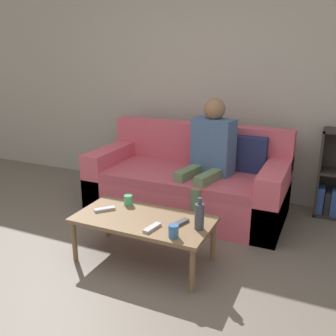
{
  "coord_description": "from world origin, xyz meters",
  "views": [
    {
      "loc": [
        1.3,
        -1.64,
        1.63
      ],
      "look_at": [
        -0.01,
        1.24,
        0.63
      ],
      "focal_mm": 40.0,
      "sensor_mm": 36.0,
      "label": 1
    }
  ],
  "objects_px": {
    "cup_far": "(174,231)",
    "tv_remote_0": "(105,209)",
    "couch": "(189,184)",
    "tv_remote_1": "(152,228)",
    "bottle": "(199,216)",
    "cup_near": "(128,200)",
    "coffee_table": "(143,222)",
    "tv_remote_2": "(180,223)",
    "person_adult": "(209,151)"
  },
  "relations": [
    {
      "from": "person_adult",
      "to": "tv_remote_0",
      "type": "distance_m",
      "value": 1.2
    },
    {
      "from": "cup_far",
      "to": "tv_remote_2",
      "type": "xyz_separation_m",
      "value": [
        -0.04,
        0.21,
        -0.04
      ]
    },
    {
      "from": "cup_far",
      "to": "bottle",
      "type": "relative_size",
      "value": 0.38
    },
    {
      "from": "couch",
      "to": "coffee_table",
      "type": "relative_size",
      "value": 1.83
    },
    {
      "from": "couch",
      "to": "coffee_table",
      "type": "height_order",
      "value": "couch"
    },
    {
      "from": "bottle",
      "to": "coffee_table",
      "type": "bearing_deg",
      "value": -179.52
    },
    {
      "from": "coffee_table",
      "to": "tv_remote_0",
      "type": "bearing_deg",
      "value": -179.45
    },
    {
      "from": "cup_near",
      "to": "tv_remote_1",
      "type": "bearing_deg",
      "value": -39.61
    },
    {
      "from": "bottle",
      "to": "couch",
      "type": "bearing_deg",
      "value": 114.86
    },
    {
      "from": "tv_remote_0",
      "to": "bottle",
      "type": "bearing_deg",
      "value": 43.12
    },
    {
      "from": "couch",
      "to": "cup_far",
      "type": "bearing_deg",
      "value": -73.31
    },
    {
      "from": "person_adult",
      "to": "tv_remote_1",
      "type": "xyz_separation_m",
      "value": [
        -0.04,
        -1.16,
        -0.31
      ]
    },
    {
      "from": "person_adult",
      "to": "couch",
      "type": "bearing_deg",
      "value": 173.1
    },
    {
      "from": "cup_far",
      "to": "tv_remote_2",
      "type": "bearing_deg",
      "value": 100.55
    },
    {
      "from": "cup_near",
      "to": "tv_remote_2",
      "type": "height_order",
      "value": "cup_near"
    },
    {
      "from": "cup_far",
      "to": "bottle",
      "type": "bearing_deg",
      "value": 58.53
    },
    {
      "from": "person_adult",
      "to": "tv_remote_2",
      "type": "relative_size",
      "value": 6.78
    },
    {
      "from": "person_adult",
      "to": "tv_remote_1",
      "type": "distance_m",
      "value": 1.2
    },
    {
      "from": "cup_far",
      "to": "tv_remote_0",
      "type": "xyz_separation_m",
      "value": [
        -0.7,
        0.19,
        -0.04
      ]
    },
    {
      "from": "cup_far",
      "to": "person_adult",
      "type": "bearing_deg",
      "value": 97.05
    },
    {
      "from": "couch",
      "to": "tv_remote_1",
      "type": "relative_size",
      "value": 11.31
    },
    {
      "from": "coffee_table",
      "to": "cup_near",
      "type": "xyz_separation_m",
      "value": [
        -0.24,
        0.18,
        0.08
      ]
    },
    {
      "from": "couch",
      "to": "cup_far",
      "type": "relative_size",
      "value": 21.24
    },
    {
      "from": "couch",
      "to": "person_adult",
      "type": "bearing_deg",
      "value": -18.81
    },
    {
      "from": "cup_near",
      "to": "tv_remote_0",
      "type": "bearing_deg",
      "value": -122.97
    },
    {
      "from": "bottle",
      "to": "person_adult",
      "type": "bearing_deg",
      "value": 104.91
    },
    {
      "from": "person_adult",
      "to": "cup_near",
      "type": "bearing_deg",
      "value": -105.34
    },
    {
      "from": "tv_remote_1",
      "to": "bottle",
      "type": "bearing_deg",
      "value": 35.14
    },
    {
      "from": "couch",
      "to": "bottle",
      "type": "distance_m",
      "value": 1.22
    },
    {
      "from": "tv_remote_1",
      "to": "cup_far",
      "type": "bearing_deg",
      "value": -4.36
    },
    {
      "from": "cup_near",
      "to": "cup_far",
      "type": "height_order",
      "value": "cup_far"
    },
    {
      "from": "bottle",
      "to": "tv_remote_1",
      "type": "bearing_deg",
      "value": -154.83
    },
    {
      "from": "tv_remote_0",
      "to": "bottle",
      "type": "distance_m",
      "value": 0.82
    },
    {
      "from": "cup_far",
      "to": "bottle",
      "type": "distance_m",
      "value": 0.24
    },
    {
      "from": "tv_remote_1",
      "to": "tv_remote_2",
      "type": "relative_size",
      "value": 1.0
    },
    {
      "from": "couch",
      "to": "tv_remote_0",
      "type": "height_order",
      "value": "couch"
    },
    {
      "from": "tv_remote_1",
      "to": "couch",
      "type": "bearing_deg",
      "value": 108.86
    },
    {
      "from": "coffee_table",
      "to": "tv_remote_2",
      "type": "xyz_separation_m",
      "value": [
        0.3,
        0.01,
        0.05
      ]
    },
    {
      "from": "couch",
      "to": "cup_near",
      "type": "distance_m",
      "value": 0.94
    },
    {
      "from": "couch",
      "to": "tv_remote_1",
      "type": "height_order",
      "value": "couch"
    },
    {
      "from": "coffee_table",
      "to": "cup_near",
      "type": "height_order",
      "value": "cup_near"
    },
    {
      "from": "tv_remote_2",
      "to": "bottle",
      "type": "relative_size",
      "value": 0.72
    },
    {
      "from": "bottle",
      "to": "tv_remote_0",
      "type": "bearing_deg",
      "value": -179.49
    },
    {
      "from": "cup_near",
      "to": "tv_remote_1",
      "type": "relative_size",
      "value": 0.48
    },
    {
      "from": "person_adult",
      "to": "tv_remote_2",
      "type": "distance_m",
      "value": 1.05
    },
    {
      "from": "person_adult",
      "to": "tv_remote_2",
      "type": "height_order",
      "value": "person_adult"
    },
    {
      "from": "cup_near",
      "to": "tv_remote_1",
      "type": "height_order",
      "value": "cup_near"
    },
    {
      "from": "coffee_table",
      "to": "tv_remote_2",
      "type": "height_order",
      "value": "tv_remote_2"
    },
    {
      "from": "cup_far",
      "to": "tv_remote_2",
      "type": "distance_m",
      "value": 0.21
    },
    {
      "from": "couch",
      "to": "person_adult",
      "type": "distance_m",
      "value": 0.47
    }
  ]
}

